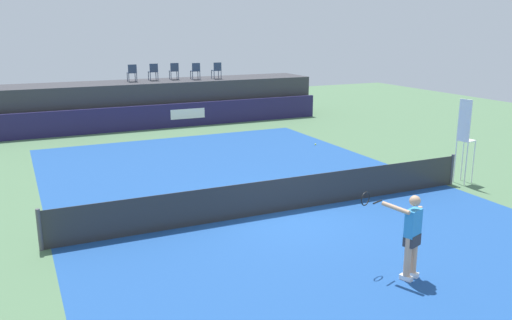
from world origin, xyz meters
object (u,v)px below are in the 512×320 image
spectator_chair_far_left (132,72)px  spectator_chair_right (196,70)px  umpire_chair (465,136)px  tennis_ball (315,144)px  spectator_chair_center (174,70)px  net_post_near (40,230)px  spectator_chair_left (153,71)px  tennis_player (411,234)px  net_post_far (452,169)px  spectator_chair_far_right (217,70)px

spectator_chair_far_left → spectator_chair_right: size_ratio=1.00×
umpire_chair → spectator_chair_far_left: bearing=115.4°
tennis_ball → spectator_chair_center: bearing=112.9°
spectator_chair_right → net_post_near: size_ratio=0.89×
spectator_chair_left → tennis_ball: bearing=-60.9°
tennis_player → net_post_far: bearing=39.0°
spectator_chair_center → net_post_far: bearing=-73.4°
spectator_chair_far_right → umpire_chair: (2.80, -14.95, -1.11)m
spectator_chair_center → tennis_player: bearing=-93.1°
spectator_chair_right → net_post_far: spectator_chair_right is taller
spectator_chair_far_left → umpire_chair: bearing=-64.6°
spectator_chair_left → umpire_chair: spectator_chair_left is taller
tennis_ball → spectator_chair_left: bearing=119.1°
tennis_player → spectator_chair_far_left: bearing=93.4°
spectator_chair_far_left → tennis_player: bearing=-86.6°
spectator_chair_far_left → spectator_chair_center: size_ratio=1.00×
spectator_chair_far_left → spectator_chair_right: (3.33, -0.28, 0.00)m
spectator_chair_center → net_post_near: size_ratio=0.89×
net_post_far → spectator_chair_right: bearing=103.3°
net_post_near → tennis_player: (6.70, -4.62, 0.46)m
tennis_ball → umpire_chair: bearing=-78.9°
net_post_near → spectator_chair_center: bearing=63.3°
spectator_chair_far_left → net_post_far: size_ratio=0.89×
net_post_far → tennis_player: tennis_player is taller
umpire_chair → net_post_near: size_ratio=2.76×
spectator_chair_left → spectator_chair_far_right: same height
spectator_chair_far_left → spectator_chair_center: (2.28, 0.17, 0.00)m
net_post_far → spectator_chair_far_right: bearing=99.1°
spectator_chair_far_right → tennis_player: (-3.31, -19.55, -1.73)m
spectator_chair_center → tennis_ball: size_ratio=13.06×
spectator_chair_far_right → umpire_chair: bearing=-79.4°
spectator_chair_left → net_post_far: size_ratio=0.89×
spectator_chair_right → tennis_ball: size_ratio=13.06×
net_post_near → umpire_chair: bearing=-0.1°
spectator_chair_left → net_post_near: 17.00m
spectator_chair_far_right → tennis_ball: 8.60m
spectator_chair_far_right → tennis_player: spectator_chair_far_right is taller
tennis_player → spectator_chair_left: bearing=90.1°
umpire_chair → tennis_ball: (-1.36, 6.89, -1.55)m
spectator_chair_far_left → umpire_chair: spectator_chair_far_left is taller
net_post_near → tennis_player: 8.15m
spectator_chair_left → spectator_chair_right: (2.18, -0.44, 0.00)m
tennis_player → spectator_chair_far_right: bearing=80.4°
net_post_far → net_post_near: bearing=180.0°
net_post_far → spectator_chair_center: bearing=106.6°
net_post_near → net_post_far: 12.40m
spectator_chair_right → spectator_chair_far_right: (1.16, -0.12, 0.00)m
spectator_chair_far_left → spectator_chair_left: bearing=7.7°
spectator_chair_far_left → net_post_far: 16.95m
spectator_chair_far_left → umpire_chair: 17.03m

